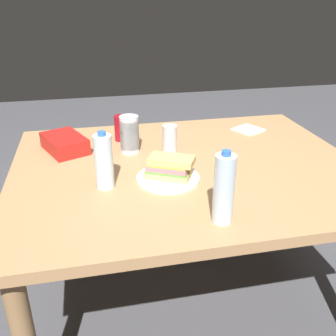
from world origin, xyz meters
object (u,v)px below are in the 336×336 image
soda_can_red (121,128)px  plastic_cup_stack (130,134)px  dining_table (187,182)px  paper_plate (168,178)px  sandwich (169,167)px  soda_can_silver (170,138)px  chip_bag (65,143)px  water_bottle_tall (225,189)px  water_bottle_spare (104,162)px

soda_can_red → plastic_cup_stack: plastic_cup_stack is taller
dining_table → paper_plate: 0.18m
sandwich → soda_can_silver: soda_can_silver is taller
paper_plate → sandwich: (0.00, -0.00, 0.05)m
soda_can_red → chip_bag: (-0.27, -0.08, -0.03)m
water_bottle_tall → dining_table: bearing=90.6°
water_bottle_spare → soda_can_silver: (0.31, 0.29, -0.04)m
water_bottle_spare → soda_can_silver: 0.42m
soda_can_red → plastic_cup_stack: size_ratio=0.73×
dining_table → water_bottle_tall: bearing=-89.4°
water_bottle_tall → plastic_cup_stack: (-0.22, 0.63, -0.03)m
paper_plate → water_bottle_spare: size_ratio=1.12×
paper_plate → chip_bag: bearing=136.0°
soda_can_silver → chip_bag: bearing=167.4°
soda_can_red → chip_bag: bearing=-163.1°
soda_can_red → plastic_cup_stack: bearing=-81.7°
chip_bag → water_bottle_tall: 0.87m
paper_plate → chip_bag: chip_bag is taller
plastic_cup_stack → water_bottle_spare: water_bottle_spare is taller
dining_table → chip_bag: 0.58m
dining_table → paper_plate: paper_plate is taller
dining_table → water_bottle_spare: bearing=-159.9°
chip_bag → water_bottle_tall: water_bottle_tall is taller
paper_plate → soda_can_red: size_ratio=2.00×
dining_table → plastic_cup_stack: 0.33m
sandwich → water_bottle_spare: size_ratio=0.94×
chip_bag → plastic_cup_stack: plastic_cup_stack is taller
soda_can_red → chip_bag: 0.28m
dining_table → sandwich: 0.21m
chip_bag → soda_can_silver: size_ratio=1.89×
soda_can_red → water_bottle_tall: bearing=-72.7°
plastic_cup_stack → soda_can_red: bearing=98.3°
chip_bag → water_bottle_spare: water_bottle_spare is taller
soda_can_red → water_bottle_tall: water_bottle_tall is taller
water_bottle_tall → water_bottle_spare: size_ratio=1.11×
paper_plate → water_bottle_spare: bearing=-178.2°
soda_can_red → water_bottle_tall: (0.24, -0.78, 0.05)m
paper_plate → soda_can_red: (-0.13, 0.46, 0.05)m
chip_bag → dining_table: bearing=-140.9°
dining_table → water_bottle_tall: 0.48m
water_bottle_spare → soda_can_silver: bearing=43.0°
paper_plate → sandwich: size_ratio=1.19×
chip_bag → soda_can_silver: soda_can_silver is taller
plastic_cup_stack → soda_can_silver: 0.18m
dining_table → soda_can_silver: soda_can_silver is taller
paper_plate → plastic_cup_stack: size_ratio=1.46×
water_bottle_tall → sandwich: bearing=108.8°
water_bottle_tall → chip_bag: bearing=126.0°
dining_table → plastic_cup_stack: plastic_cup_stack is taller
soda_can_red → soda_can_silver: 0.27m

